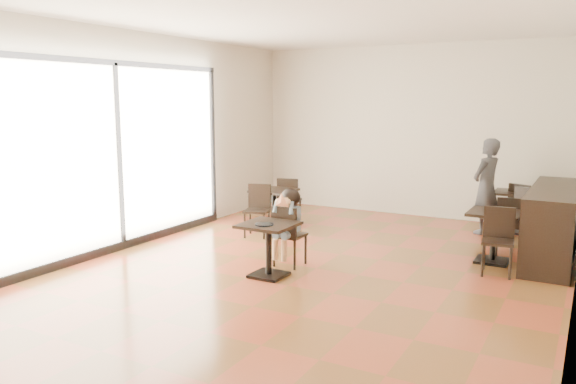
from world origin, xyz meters
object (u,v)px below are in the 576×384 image
Objects in this scene: cafe_table_mid at (493,237)px; chair_left_a at (290,200)px; chair_mid_b at (498,242)px; cafe_table_back at (514,212)px; cafe_table_left at (274,209)px; child_chair at (290,235)px; chair_back_b at (519,215)px; chair_left_b at (257,211)px; child at (290,228)px; adult_patron at (486,186)px; child_table at (269,250)px; chair_mid_a at (510,225)px; chair_back_a at (523,208)px.

chair_left_a reaches higher than cafe_table_mid.
chair_mid_b reaches higher than chair_left_a.
cafe_table_left is at bearing -153.92° from cafe_table_back.
child_chair is 0.99× the size of chair_back_b.
chair_mid_b reaches higher than cafe_table_left.
cafe_table_mid is 0.84× the size of chair_left_b.
chair_left_b reaches higher than cafe_table_mid.
child reaches higher than chair_mid_b.
chair_back_b is at bearing 49.35° from child.
adult_patron is at bearing 103.35° from cafe_table_mid.
adult_patron is 2.27× the size of cafe_table_left.
cafe_table_mid is 1.46m from chair_back_b.
cafe_table_back is (2.36, 3.46, -0.07)m from child_chair.
chair_mid_b is (3.72, -0.79, 0.07)m from cafe_table_left.
cafe_table_back is (2.36, 4.01, 0.00)m from child_table.
adult_patron is at bearing 179.71° from chair_left_a.
chair_mid_a reaches higher than cafe_table_left.
chair_back_b is at bearing -130.65° from child_chair.
cafe_table_left is at bearing 73.79° from chair_left_a.
chair_mid_a reaches higher than chair_back_b.
child_chair is 2.65m from chair_mid_b.
chair_left_b is 4.43m from chair_back_a.
chair_mid_a is at bearing 75.91° from cafe_table_mid.
chair_back_a is (2.49, 3.53, -0.10)m from child.
adult_patron is 1.80m from cafe_table_mid.
chair_back_a is at bearing 26.21° from cafe_table_left.
cafe_table_left is 0.83× the size of chair_left_b.
cafe_table_mid is 3.67m from chair_left_a.
child_chair is at bearing -148.24° from cafe_table_mid.
cafe_table_left is 0.84× the size of chair_back_a.
chair_back_a reaches higher than child_table.
chair_mid_b is at bearing 83.13° from chair_mid_a.
chair_left_a reaches higher than chair_back_a.
chair_back_a and chair_back_b have the same top height.
child_chair reaches higher than child_table.
child reaches higher than cafe_table_back.
chair_left_b is at bearing -147.27° from cafe_table_back.
chair_left_a and chair_left_b have the same top height.
child is 1.23× the size of chair_left_b.
chair_left_b is at bearing -35.22° from adult_patron.
chair_mid_a is (0.14, 0.55, 0.07)m from cafe_table_mid.
chair_left_a is at bearing -61.25° from child_chair.
child reaches higher than chair_back_b.
adult_patron is at bearing 96.66° from chair_mid_b.
chair_mid_b is 3.73m from chair_left_b.
adult_patron is 3.52m from cafe_table_left.
chair_mid_b is at bearing 112.34° from chair_back_a.
chair_back_b is at bearing 54.17° from child_table.
child_table is at bearing -90.00° from child.
chair_left_b is at bearing -90.00° from cafe_table_left.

